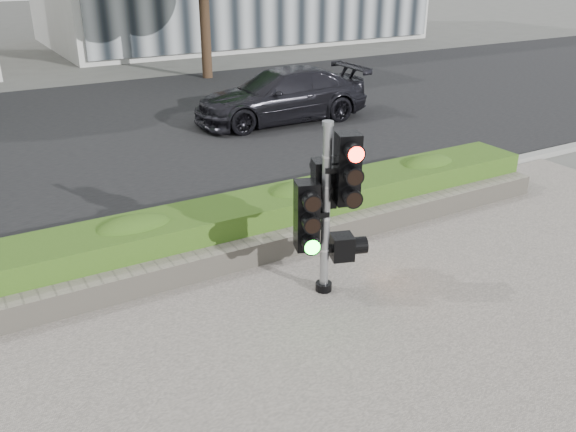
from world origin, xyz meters
The scene contains 7 objects.
ground centered at (0.00, 0.00, 0.00)m, with size 120.00×120.00×0.00m, color #51514C.
road centered at (0.00, 10.00, 0.01)m, with size 60.00×13.00×0.02m, color black.
curb centered at (0.00, 3.15, 0.06)m, with size 60.00×0.25×0.12m, color gray.
stone_wall centered at (0.00, 1.90, 0.20)m, with size 12.00×0.32×0.34m, color gray.
hedge centered at (0.00, 2.55, 0.37)m, with size 12.00×1.00×0.68m, color #5D912C.
traffic_signal centered at (0.79, 0.73, 1.31)m, with size 0.85×0.71×2.31m.
car_dark centered at (4.72, 8.79, 0.70)m, with size 1.91×4.71×1.37m, color black.
Camera 1 is at (-3.25, -5.16, 4.18)m, focal length 38.00 mm.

